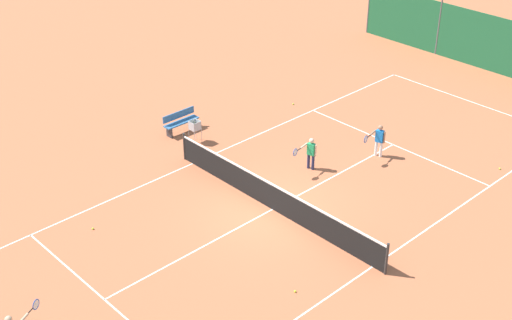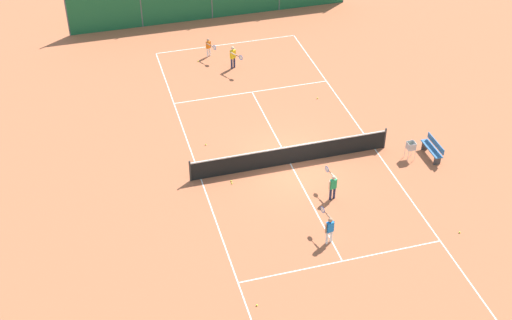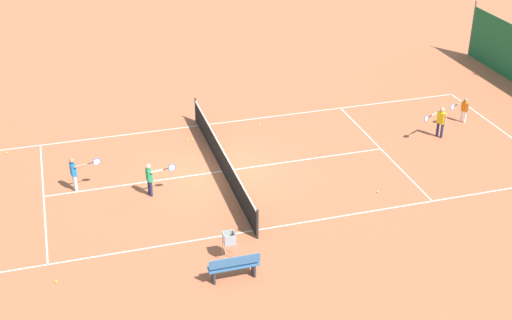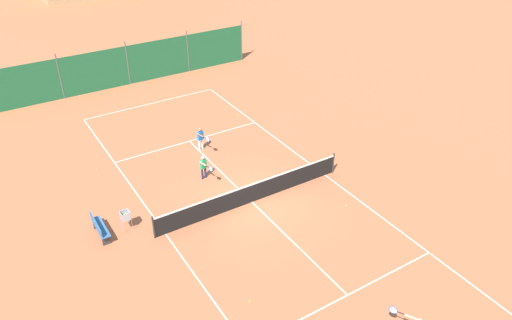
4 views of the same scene
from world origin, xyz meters
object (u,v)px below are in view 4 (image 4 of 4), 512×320
Objects in this scene: player_far_baseline at (201,137)px; tennis_ball_alley_left at (297,177)px; tennis_ball_mid_court at (346,206)px; ball_hopper at (125,216)px; player_far_service at (204,166)px; tennis_ball_alley_right at (238,115)px; courtside_bench at (100,227)px; tennis_ball_by_net_left at (296,175)px; tennis_net at (252,193)px; tennis_ball_near_corner at (97,169)px; tennis_ball_by_net_right at (250,301)px.

player_far_baseline reaches higher than tennis_ball_alley_left.
ball_hopper reaches higher than tennis_ball_mid_court.
player_far_service reaches higher than tennis_ball_alley_right.
tennis_ball_mid_court is at bearing -20.75° from courtside_bench.
player_far_service is 4.39m from tennis_ball_by_net_left.
ball_hopper is at bearing -142.80° from player_far_baseline.
tennis_ball_by_net_left is 0.07× the size of ball_hopper.
tennis_ball_alley_left is 0.07× the size of ball_hopper.
tennis_net reaches higher than tennis_ball_near_corner.
tennis_ball_by_net_left is (2.74, -4.55, -0.70)m from player_far_baseline.
tennis_ball_alley_left is at bearing -4.33° from courtside_bench.
tennis_net is 10.31× the size of ball_hopper.
tennis_ball_alley_left is 0.04× the size of courtside_bench.
player_far_baseline is 19.12× the size of tennis_ball_alley_left.
tennis_ball_alley_right and tennis_ball_near_corner have the same top height.
player_far_baseline is at bearing 31.67° from courtside_bench.
tennis_ball_alley_right is 7.01m from tennis_ball_by_net_left.
player_far_service is 18.46× the size of tennis_ball_alley_right.
tennis_ball_mid_court is 10.37m from courtside_bench.
player_far_service is 7.93m from tennis_ball_by_net_right.
tennis_ball_by_net_right is at bearing -107.52° from player_far_baseline.
tennis_ball_by_net_right is at bearing -136.90° from tennis_ball_by_net_left.
ball_hopper is 1.07m from courtside_bench.
tennis_ball_alley_right is 0.04× the size of courtside_bench.
tennis_ball_mid_court is 0.07× the size of ball_hopper.
tennis_ball_mid_court and tennis_ball_near_corner have the same top height.
courtside_bench is at bearing -148.33° from player_far_baseline.
tennis_net is 7.54× the size of player_far_service.
tennis_net reaches higher than tennis_ball_alley_right.
tennis_ball_alley_right is at bearing 61.54° from tennis_ball_by_net_right.
tennis_ball_mid_court is (3.20, -7.67, -0.70)m from player_far_baseline.
tennis_ball_by_net_right is at bearing -61.51° from courtside_bench.
tennis_ball_by_net_right is at bearing -122.08° from tennis_net.
tennis_ball_alley_left is 1.00× the size of tennis_ball_mid_court.
tennis_net is 7.27× the size of player_far_baseline.
tennis_net is 5.74m from tennis_ball_by_net_right.
tennis_net is 8.01m from tennis_ball_near_corner.
tennis_ball_alley_right is 1.00× the size of tennis_ball_by_net_left.
ball_hopper reaches higher than tennis_ball_near_corner.
player_far_service is 5.63m from courtside_bench.
tennis_ball_alley_left is (3.80, -2.22, -0.68)m from player_far_service.
tennis_net is at bearing -71.39° from player_far_service.
tennis_ball_alley_left is at bearing -96.97° from tennis_ball_alley_right.
tennis_ball_mid_court is at bearing -92.25° from tennis_ball_alley_right.
ball_hopper is (-8.64, 3.54, 0.62)m from tennis_ball_mid_court.
ball_hopper is (-5.44, -4.13, -0.08)m from player_far_baseline.
player_far_service is 18.46× the size of tennis_ball_by_net_left.
courtside_bench is (-9.21, 0.70, 0.42)m from tennis_ball_alley_left.
tennis_ball_mid_court is 1.00× the size of tennis_ball_by_net_left.
ball_hopper is (-0.24, -5.09, 0.62)m from tennis_ball_near_corner.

